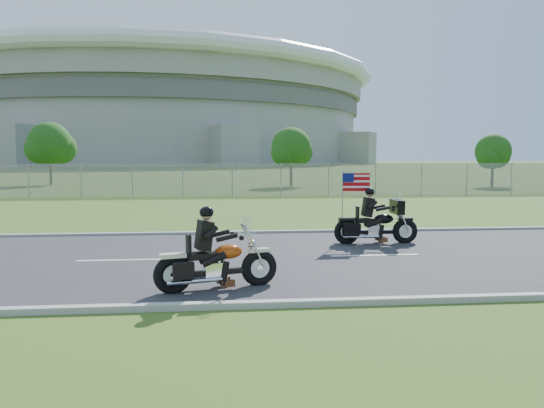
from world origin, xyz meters
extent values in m
plane|color=#36551A|center=(0.00, 0.00, 0.00)|extent=(420.00, 420.00, 0.00)
cube|color=#28282B|center=(0.00, 0.00, 0.02)|extent=(120.00, 8.00, 0.04)
cube|color=#9E9B93|center=(0.00, 4.05, 0.05)|extent=(120.00, 0.18, 0.12)
cube|color=#9E9B93|center=(0.00, -4.05, 0.05)|extent=(120.00, 0.18, 0.12)
cube|color=gray|center=(-5.00, 20.00, 1.00)|extent=(60.00, 0.03, 2.00)
cylinder|color=#A3A099|center=(-20.00, 170.00, 10.00)|extent=(130.00, 130.00, 20.00)
cylinder|color=#605E5B|center=(-20.00, 170.00, 17.00)|extent=(132.00, 132.00, 4.00)
cylinder|color=#A3A099|center=(-20.00, 170.00, 23.00)|extent=(134.00, 134.00, 6.00)
torus|color=white|center=(-20.00, 170.00, 27.00)|extent=(140.40, 140.40, 4.40)
cylinder|color=#382316|center=(6.00, 30.00, 1.26)|extent=(0.22, 0.22, 2.52)
sphere|color=#154713|center=(6.00, 30.00, 3.15)|extent=(3.20, 3.20, 3.20)
sphere|color=#154713|center=(6.64, 30.48, 2.79)|extent=(2.40, 2.40, 2.40)
sphere|color=#154713|center=(5.44, 29.60, 2.70)|extent=(2.24, 2.24, 2.24)
cylinder|color=#382316|center=(-14.00, 34.00, 1.40)|extent=(0.22, 0.22, 2.80)
sphere|color=#154713|center=(-14.00, 34.00, 3.50)|extent=(3.60, 3.60, 3.60)
sphere|color=#154713|center=(-13.28, 34.54, 3.10)|extent=(2.70, 2.70, 2.70)
sphere|color=#154713|center=(-14.63, 33.55, 3.00)|extent=(2.52, 2.52, 2.52)
cylinder|color=#382316|center=(22.00, 28.00, 1.12)|extent=(0.22, 0.22, 2.24)
sphere|color=#154713|center=(22.00, 28.00, 2.80)|extent=(2.80, 2.80, 2.80)
sphere|color=#154713|center=(22.56, 28.42, 2.48)|extent=(2.10, 2.10, 2.10)
sphere|color=#154713|center=(21.51, 27.65, 2.40)|extent=(1.96, 1.96, 1.96)
torus|color=black|center=(0.95, -2.66, 0.37)|extent=(0.73, 0.36, 0.71)
torus|color=black|center=(-0.62, -3.10, 0.37)|extent=(0.73, 0.36, 0.71)
ellipsoid|color=#B9440D|center=(0.37, -2.82, 0.71)|extent=(0.60, 0.44, 0.27)
cube|color=black|center=(-0.11, -2.96, 0.67)|extent=(0.59, 0.42, 0.12)
cube|color=black|center=(-0.07, -2.95, 1.05)|extent=(0.32, 0.43, 0.53)
sphere|color=black|center=(-0.02, -2.93, 1.46)|extent=(0.32, 0.32, 0.26)
cube|color=silver|center=(0.74, -2.72, 1.17)|extent=(0.16, 0.44, 0.38)
torus|color=black|center=(5.38, 1.76, 0.37)|extent=(0.72, 0.19, 0.72)
torus|color=black|center=(3.73, 1.80, 0.37)|extent=(0.72, 0.19, 0.72)
ellipsoid|color=black|center=(4.77, 1.77, 0.72)|extent=(0.55, 0.33, 0.27)
cube|color=black|center=(4.27, 1.79, 0.68)|extent=(0.54, 0.31, 0.12)
cube|color=black|center=(4.31, 1.79, 1.06)|extent=(0.24, 0.39, 0.53)
sphere|color=black|center=(4.36, 1.78, 1.48)|extent=(0.27, 0.27, 0.26)
cube|color=black|center=(5.14, 1.76, 1.06)|extent=(0.24, 0.78, 0.39)
cube|color=#B70C11|center=(4.03, 1.99, 1.74)|extent=(0.78, 0.04, 0.51)
camera|label=1|loc=(0.22, -12.50, 2.48)|focal=35.00mm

